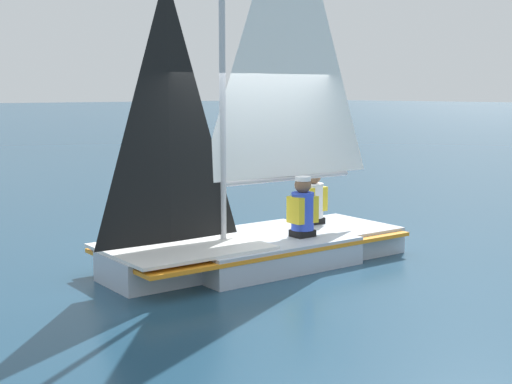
{
  "coord_description": "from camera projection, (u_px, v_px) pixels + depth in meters",
  "views": [
    {
      "loc": [
        5.96,
        7.06,
        2.27
      ],
      "look_at": [
        0.0,
        0.0,
        0.96
      ],
      "focal_mm": 50.0,
      "sensor_mm": 36.0,
      "label": 1
    }
  ],
  "objects": [
    {
      "name": "ground_plane",
      "position": [
        256.0,
        264.0,
        9.46
      ],
      "size": [
        260.0,
        260.0,
        0.0
      ],
      "primitive_type": "plane",
      "color": "navy"
    },
    {
      "name": "sailboat_main",
      "position": [
        257.0,
        212.0,
        9.38
      ],
      "size": [
        4.31,
        1.97,
        5.21
      ],
      "rotation": [
        0.0,
        0.0,
        6.22
      ],
      "color": "#B2BCCC",
      "rests_on": "ground_plane"
    },
    {
      "name": "sailor_helm",
      "position": [
        303.0,
        217.0,
        9.4
      ],
      "size": [
        0.36,
        0.32,
        1.16
      ],
      "rotation": [
        0.0,
        0.0,
        6.22
      ],
      "color": "black",
      "rests_on": "ground_plane"
    },
    {
      "name": "sailor_crew",
      "position": [
        313.0,
        205.0,
        10.32
      ],
      "size": [
        0.36,
        0.32,
        1.16
      ],
      "rotation": [
        0.0,
        0.0,
        6.22
      ],
      "color": "black",
      "rests_on": "ground_plane"
    }
  ]
}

